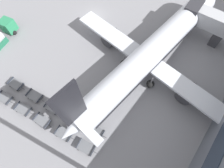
% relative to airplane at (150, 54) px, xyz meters
% --- Properties ---
extents(ground_plane, '(500.00, 500.00, 0.00)m').
position_rel_airplane_xyz_m(ground_plane, '(-15.92, 3.89, -3.58)').
color(ground_plane, gray).
extents(airplane, '(30.56, 38.77, 13.94)m').
position_rel_airplane_xyz_m(airplane, '(0.00, 0.00, 0.00)').
color(airplane, silver).
rests_on(airplane, ground_plane).
extents(baggage_dolly_row_near_col_a, '(3.31, 1.95, 0.92)m').
position_rel_airplane_xyz_m(baggage_dolly_row_near_col_a, '(-15.15, -20.13, -3.11)').
color(baggage_dolly_row_near_col_a, slate).
rests_on(baggage_dolly_row_near_col_a, ground_plane).
extents(baggage_dolly_row_near_col_b, '(3.33, 2.07, 0.92)m').
position_rel_airplane_xyz_m(baggage_dolly_row_near_col_b, '(-11.15, -19.50, -3.11)').
color(baggage_dolly_row_near_col_b, slate).
rests_on(baggage_dolly_row_near_col_b, ground_plane).
extents(baggage_dolly_row_near_col_c, '(3.29, 1.87, 0.92)m').
position_rel_airplane_xyz_m(baggage_dolly_row_near_col_c, '(-7.29, -18.91, -3.11)').
color(baggage_dolly_row_near_col_c, slate).
rests_on(baggage_dolly_row_near_col_c, ground_plane).
extents(baggage_dolly_row_near_col_d, '(3.33, 2.03, 0.92)m').
position_rel_airplane_xyz_m(baggage_dolly_row_near_col_d, '(-3.16, -18.27, -3.11)').
color(baggage_dolly_row_near_col_d, slate).
rests_on(baggage_dolly_row_near_col_d, ground_plane).
extents(baggage_dolly_row_near_col_e, '(3.33, 2.05, 0.92)m').
position_rel_airplane_xyz_m(baggage_dolly_row_near_col_e, '(0.81, -17.70, -3.11)').
color(baggage_dolly_row_near_col_e, slate).
rests_on(baggage_dolly_row_near_col_e, ground_plane).
extents(baggage_dolly_row_mid_a_col_a, '(3.31, 1.94, 0.92)m').
position_rel_airplane_xyz_m(baggage_dolly_row_mid_a_col_a, '(-15.71, -17.34, -3.11)').
color(baggage_dolly_row_mid_a_col_a, slate).
rests_on(baggage_dolly_row_mid_a_col_a, ground_plane).
extents(baggage_dolly_row_mid_a_col_b, '(3.31, 1.95, 0.92)m').
position_rel_airplane_xyz_m(baggage_dolly_row_mid_a_col_b, '(-11.47, -16.84, -3.11)').
color(baggage_dolly_row_mid_a_col_b, slate).
rests_on(baggage_dolly_row_mid_a_col_b, ground_plane).
extents(baggage_dolly_row_mid_a_col_c, '(3.32, 1.97, 0.92)m').
position_rel_airplane_xyz_m(baggage_dolly_row_mid_a_col_c, '(-7.60, -16.35, -3.11)').
color(baggage_dolly_row_mid_a_col_c, slate).
rests_on(baggage_dolly_row_mid_a_col_c, ground_plane).
extents(baggage_dolly_row_mid_a_col_d, '(3.32, 1.98, 0.92)m').
position_rel_airplane_xyz_m(baggage_dolly_row_mid_a_col_d, '(-3.63, -15.77, -3.11)').
color(baggage_dolly_row_mid_a_col_d, slate).
rests_on(baggage_dolly_row_mid_a_col_d, ground_plane).
extents(baggage_dolly_row_mid_a_col_e, '(3.31, 1.95, 0.92)m').
position_rel_airplane_xyz_m(baggage_dolly_row_mid_a_col_e, '(0.42, -15.08, -3.11)').
color(baggage_dolly_row_mid_a_col_e, slate).
rests_on(baggage_dolly_row_mid_a_col_e, ground_plane).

